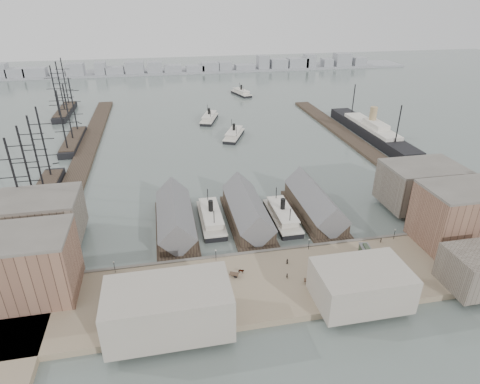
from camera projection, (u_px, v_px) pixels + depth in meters
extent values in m
plane|color=#505C58|center=(258.00, 248.00, 133.13)|extent=(900.00, 900.00, 0.00)
cube|color=#816F56|center=(274.00, 283.00, 115.13)|extent=(180.00, 30.00, 2.00)
cube|color=#59544C|center=(262.00, 254.00, 128.05)|extent=(180.00, 1.20, 2.30)
cube|color=#2D231C|center=(86.00, 154.00, 208.49)|extent=(10.00, 220.00, 1.60)
cube|color=#2D231C|center=(355.00, 142.00, 225.55)|extent=(10.00, 180.00, 1.60)
cube|color=#2D231C|center=(176.00, 229.00, 142.30)|extent=(14.00, 42.00, 1.20)
cube|color=#2D231C|center=(175.00, 220.00, 141.79)|extent=(12.00, 36.00, 5.00)
cube|color=#59595B|center=(175.00, 214.00, 140.63)|extent=(12.60, 37.00, 12.60)
cube|color=#2D231C|center=(248.00, 222.00, 146.90)|extent=(14.00, 42.00, 1.20)
cube|color=#2D231C|center=(247.00, 213.00, 146.39)|extent=(12.00, 36.00, 5.00)
cube|color=#59595B|center=(247.00, 207.00, 145.24)|extent=(12.60, 37.00, 12.60)
cube|color=#2D231C|center=(315.00, 215.00, 151.50)|extent=(14.00, 42.00, 1.20)
cube|color=#2D231C|center=(314.00, 206.00, 151.00)|extent=(12.00, 36.00, 5.00)
cube|color=#59595B|center=(315.00, 200.00, 149.84)|extent=(12.60, 37.00, 12.60)
cube|color=brown|center=(11.00, 268.00, 105.30)|extent=(32.00, 18.00, 18.00)
cube|color=#60564C|center=(40.00, 218.00, 132.52)|extent=(26.00, 20.00, 14.00)
cube|color=brown|center=(466.00, 216.00, 129.15)|extent=(30.00, 18.00, 19.00)
cube|color=#60564C|center=(421.00, 185.00, 154.09)|extent=(28.00, 20.00, 15.00)
cube|color=gray|center=(361.00, 285.00, 105.46)|extent=(24.00, 16.00, 10.00)
cube|color=gray|center=(169.00, 308.00, 96.17)|extent=(30.00, 16.00, 12.00)
cube|color=#60564C|center=(480.00, 269.00, 110.56)|extent=(18.00, 14.00, 11.00)
cylinder|color=black|center=(115.00, 267.00, 117.33)|extent=(0.16, 0.16, 3.60)
sphere|color=beige|center=(114.00, 262.00, 116.48)|extent=(0.44, 0.44, 0.44)
cylinder|color=black|center=(216.00, 255.00, 122.64)|extent=(0.16, 0.16, 3.60)
sphere|color=beige|center=(216.00, 250.00, 121.79)|extent=(0.44, 0.44, 0.44)
cylinder|color=black|center=(309.00, 245.00, 127.94)|extent=(0.16, 0.16, 3.60)
sphere|color=beige|center=(309.00, 240.00, 127.10)|extent=(0.44, 0.44, 0.44)
cylinder|color=black|center=(394.00, 235.00, 133.25)|extent=(0.16, 0.16, 3.60)
sphere|color=beige|center=(395.00, 230.00, 132.41)|extent=(0.44, 0.44, 0.44)
cube|color=gray|center=(183.00, 70.00, 431.04)|extent=(500.00, 40.00, 2.00)
cube|color=gray|center=(17.00, 74.00, 391.66)|extent=(17.36, 14.00, 10.23)
cube|color=gray|center=(36.00, 73.00, 394.73)|extent=(20.65, 14.00, 10.28)
cube|color=gray|center=(59.00, 74.00, 399.23)|extent=(14.71, 14.00, 7.23)
cube|color=gray|center=(75.00, 70.00, 400.65)|extent=(17.63, 14.00, 13.23)
cube|color=gray|center=(101.00, 69.00, 404.91)|extent=(10.74, 14.00, 13.58)
cube|color=gray|center=(115.00, 71.00, 408.42)|extent=(18.06, 14.00, 8.64)
cube|color=gray|center=(135.00, 68.00, 410.91)|extent=(18.55, 14.00, 13.29)
cube|color=gray|center=(155.00, 68.00, 414.67)|extent=(15.33, 14.00, 12.47)
cube|color=gray|center=(173.00, 69.00, 418.77)|extent=(17.56, 14.00, 8.72)
cube|color=gray|center=(195.00, 69.00, 423.13)|extent=(18.76, 14.00, 7.63)
cube|color=gray|center=(210.00, 67.00, 425.33)|extent=(17.61, 14.00, 10.35)
cube|color=gray|center=(225.00, 67.00, 428.21)|extent=(13.38, 14.00, 10.30)
cube|color=gray|center=(245.00, 68.00, 432.82)|extent=(20.73, 14.00, 6.75)
cube|color=gray|center=(263.00, 63.00, 434.41)|extent=(11.51, 14.00, 15.57)
cube|color=gray|center=(278.00, 64.00, 438.51)|extent=(18.17, 14.00, 11.26)
cube|color=gray|center=(297.00, 64.00, 442.23)|extent=(21.81, 14.00, 11.83)
cube|color=gray|center=(309.00, 61.00, 443.86)|extent=(11.12, 14.00, 15.50)
cube|color=gray|center=(327.00, 63.00, 448.68)|extent=(10.90, 14.00, 10.29)
cube|color=gray|center=(342.00, 60.00, 450.69)|extent=(17.95, 14.00, 15.72)
cube|color=gray|center=(358.00, 62.00, 455.39)|extent=(14.21, 14.00, 10.51)
cube|color=black|center=(211.00, 220.00, 147.24)|extent=(7.70, 26.95, 1.73)
cube|color=beige|center=(211.00, 218.00, 146.68)|extent=(8.08, 26.95, 0.48)
cube|color=beige|center=(211.00, 214.00, 146.08)|extent=(6.26, 19.25, 2.12)
cube|color=beige|center=(211.00, 211.00, 145.48)|extent=(6.74, 21.17, 0.38)
cylinder|color=black|center=(211.00, 206.00, 144.54)|extent=(1.73, 1.73, 4.33)
cylinder|color=black|center=(208.00, 196.00, 152.22)|extent=(0.29, 0.29, 5.77)
cylinder|color=black|center=(214.00, 218.00, 137.02)|extent=(0.29, 0.29, 5.77)
cube|color=black|center=(282.00, 218.00, 148.60)|extent=(7.67, 26.85, 1.73)
cube|color=beige|center=(282.00, 215.00, 148.04)|extent=(8.05, 26.85, 0.48)
cube|color=beige|center=(282.00, 212.00, 147.45)|extent=(6.23, 19.18, 2.11)
cube|color=beige|center=(283.00, 209.00, 146.85)|extent=(6.71, 21.10, 0.38)
cylinder|color=black|center=(283.00, 204.00, 145.91)|extent=(1.73, 1.73, 4.31)
cylinder|color=black|center=(276.00, 194.00, 153.57)|extent=(0.29, 0.29, 5.75)
cylinder|color=black|center=(290.00, 216.00, 138.42)|extent=(0.29, 0.29, 5.75)
cube|color=black|center=(234.00, 136.00, 233.63)|extent=(16.65, 25.77, 1.61)
cube|color=beige|center=(234.00, 135.00, 233.11)|extent=(16.98, 25.92, 0.45)
cube|color=beige|center=(234.00, 132.00, 232.55)|extent=(12.54, 18.69, 1.97)
cube|color=beige|center=(234.00, 130.00, 232.00)|extent=(13.67, 20.51, 0.36)
cylinder|color=black|center=(234.00, 127.00, 231.12)|extent=(1.61, 1.61, 4.02)
cylinder|color=black|center=(231.00, 123.00, 238.26)|extent=(0.27, 0.27, 5.36)
cylinder|color=black|center=(236.00, 132.00, 224.14)|extent=(0.27, 0.27, 5.36)
cube|color=black|center=(209.00, 120.00, 264.11)|extent=(15.10, 26.49, 1.64)
cube|color=beige|center=(209.00, 118.00, 263.58)|extent=(15.45, 26.60, 0.46)
cube|color=beige|center=(209.00, 116.00, 263.01)|extent=(11.47, 19.15, 2.00)
cube|color=beige|center=(209.00, 114.00, 262.45)|extent=(12.48, 21.02, 0.36)
cylinder|color=black|center=(209.00, 111.00, 261.55)|extent=(1.64, 1.64, 4.10)
cylinder|color=black|center=(207.00, 108.00, 268.83)|extent=(0.27, 0.27, 5.46)
cylinder|color=black|center=(211.00, 115.00, 254.44)|extent=(0.27, 0.27, 5.46)
cube|color=black|center=(241.00, 94.00, 331.27)|extent=(13.55, 25.70, 1.59)
cube|color=beige|center=(241.00, 93.00, 330.76)|extent=(13.89, 25.80, 0.44)
cube|color=beige|center=(241.00, 91.00, 330.21)|extent=(10.35, 18.55, 1.94)
cube|color=beige|center=(241.00, 90.00, 329.66)|extent=(11.25, 20.37, 0.35)
cylinder|color=black|center=(241.00, 87.00, 328.80)|extent=(1.59, 1.59, 3.97)
cylinder|color=black|center=(239.00, 86.00, 335.85)|extent=(0.26, 0.26, 5.30)
cylinder|color=black|center=(243.00, 90.00, 321.91)|extent=(0.26, 0.26, 5.30)
cube|color=black|center=(41.00, 200.00, 160.42)|extent=(8.34, 57.42, 3.33)
cube|color=#2D231C|center=(40.00, 195.00, 159.55)|extent=(7.87, 51.68, 0.56)
cylinder|color=black|center=(16.00, 182.00, 135.27)|extent=(0.74, 0.74, 31.49)
cylinder|color=black|center=(27.00, 167.00, 147.02)|extent=(0.74, 0.74, 31.49)
cylinder|color=black|center=(36.00, 154.00, 158.78)|extent=(0.74, 0.74, 31.49)
cylinder|color=black|center=(44.00, 143.00, 170.54)|extent=(0.74, 0.74, 31.49)
cube|color=black|center=(74.00, 142.00, 223.05)|extent=(8.15, 47.08, 3.26)
cube|color=#2D231C|center=(73.00, 138.00, 222.20)|extent=(7.70, 42.37, 0.54)
cylinder|color=black|center=(62.00, 121.00, 201.25)|extent=(0.72, 0.72, 30.78)
cylinder|color=black|center=(68.00, 113.00, 215.70)|extent=(0.72, 0.72, 30.78)
cylinder|color=black|center=(73.00, 105.00, 230.16)|extent=(0.72, 0.72, 30.78)
cube|color=black|center=(65.00, 112.00, 278.31)|extent=(8.64, 48.00, 3.46)
cube|color=#2D231C|center=(65.00, 109.00, 277.41)|extent=(8.16, 43.20, 0.58)
cylinder|color=black|center=(55.00, 92.00, 255.77)|extent=(0.77, 0.77, 32.64)
cylinder|color=black|center=(60.00, 86.00, 270.52)|extent=(0.77, 0.77, 32.64)
cylinder|color=black|center=(65.00, 82.00, 285.26)|extent=(0.77, 0.77, 32.64)
cube|color=black|center=(371.00, 132.00, 234.77)|extent=(12.09, 88.38, 5.58)
cube|color=beige|center=(371.00, 126.00, 233.11)|extent=(10.23, 51.17, 1.86)
cube|color=beige|center=(376.00, 124.00, 227.99)|extent=(7.44, 18.61, 2.79)
cylinder|color=tan|center=(373.00, 115.00, 230.21)|extent=(4.09, 4.09, 9.30)
cube|color=black|center=(367.00, 262.00, 122.18)|extent=(3.96, 10.15, 0.83)
cube|color=#2A3426|center=(368.00, 257.00, 121.39)|extent=(4.14, 10.68, 2.71)
cube|color=#59595B|center=(369.00, 253.00, 120.72)|extent=(4.41, 11.12, 0.31)
imported|color=black|center=(165.00, 279.00, 113.96)|extent=(1.83, 1.74, 1.60)
cube|color=#3F2D21|center=(156.00, 282.00, 112.62)|extent=(2.97, 2.37, 0.25)
cylinder|color=black|center=(158.00, 285.00, 112.26)|extent=(1.05, 0.49, 1.10)
cylinder|color=black|center=(156.00, 282.00, 113.30)|extent=(1.05, 0.49, 1.10)
imported|color=black|center=(241.00, 271.00, 117.32)|extent=(2.02, 1.54, 1.55)
cube|color=#3F2D21|center=(234.00, 274.00, 115.88)|extent=(2.99, 2.46, 0.25)
cylinder|color=black|center=(235.00, 276.00, 115.53)|extent=(1.03, 0.54, 1.10)
cylinder|color=black|center=(233.00, 274.00, 116.54)|extent=(1.03, 0.54, 1.10)
imported|color=black|center=(316.00, 278.00, 114.52)|extent=(1.78, 1.93, 1.61)
cube|color=#3F2D21|center=(309.00, 281.00, 113.34)|extent=(2.93, 2.22, 0.25)
cylinder|color=black|center=(310.00, 283.00, 112.95)|extent=(1.07, 0.41, 1.10)
cylinder|color=black|center=(307.00, 280.00, 114.04)|extent=(1.07, 0.41, 1.10)
imported|color=black|center=(109.00, 284.00, 111.90)|extent=(0.61, 0.74, 1.81)
imported|color=black|center=(99.00, 308.00, 103.57)|extent=(1.04, 1.04, 1.70)
imported|color=black|center=(207.00, 267.00, 119.07)|extent=(1.15, 1.33, 1.79)
imported|color=black|center=(232.00, 300.00, 106.48)|extent=(0.63, 1.01, 1.59)
imported|color=black|center=(287.00, 261.00, 121.55)|extent=(0.85, 0.58, 1.68)
imported|color=black|center=(287.00, 276.00, 115.25)|extent=(0.76, 0.76, 1.71)
imported|color=black|center=(319.00, 258.00, 123.30)|extent=(0.98, 0.96, 1.60)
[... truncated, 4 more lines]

